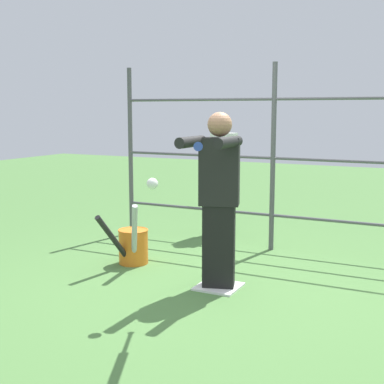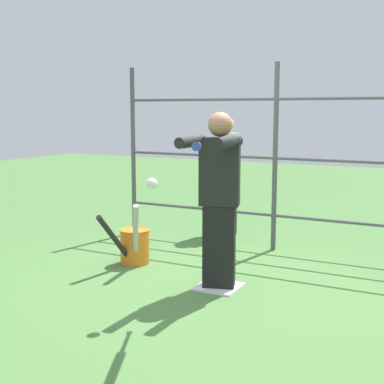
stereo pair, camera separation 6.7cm
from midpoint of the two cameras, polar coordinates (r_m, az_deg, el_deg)
ground_plane at (r=5.26m, az=3.25°, el=-10.15°), size 24.00×24.00×0.00m
home_plate at (r=5.26m, az=3.25°, el=-10.05°), size 0.40×0.40×0.02m
fence_backstop at (r=6.49m, az=9.15°, el=3.58°), size 4.12×0.06×2.26m
batter at (r=5.02m, az=3.26°, el=-0.33°), size 0.42×0.66×1.68m
baseball_bat_swinging at (r=4.06m, az=1.01°, el=4.91°), size 0.42×0.79×0.11m
softball_in_flight at (r=4.43m, az=-3.88°, el=0.90°), size 0.10×0.10×0.10m
bat_bucket at (r=6.00m, az=-5.91°, el=-5.64°), size 0.45×0.75×0.74m
bystander_behind_fence at (r=7.34m, az=3.94°, el=1.95°), size 0.33×0.21×1.61m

